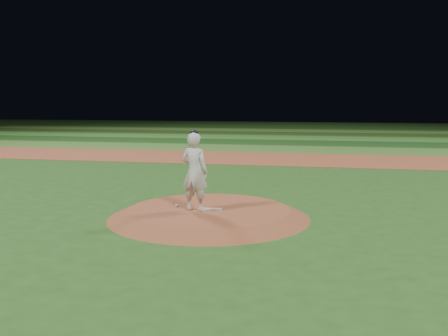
% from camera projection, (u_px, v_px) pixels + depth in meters
% --- Properties ---
extents(ground, '(120.00, 120.00, 0.00)m').
position_uv_depth(ground, '(209.00, 217.00, 13.66)').
color(ground, '#24511A').
rests_on(ground, ground).
extents(infield_dirt_band, '(70.00, 6.00, 0.02)m').
position_uv_depth(infield_dirt_band, '(269.00, 159.00, 27.24)').
color(infield_dirt_band, brown).
rests_on(infield_dirt_band, ground).
extents(outfield_stripe_0, '(70.00, 5.00, 0.02)m').
position_uv_depth(outfield_stripe_0, '(279.00, 149.00, 32.57)').
color(outfield_stripe_0, '#3D7028').
rests_on(outfield_stripe_0, ground).
extents(outfield_stripe_1, '(70.00, 5.00, 0.02)m').
position_uv_depth(outfield_stripe_1, '(285.00, 143.00, 37.42)').
color(outfield_stripe_1, '#184415').
rests_on(outfield_stripe_1, ground).
extents(outfield_stripe_2, '(70.00, 5.00, 0.02)m').
position_uv_depth(outfield_stripe_2, '(290.00, 138.00, 42.27)').
color(outfield_stripe_2, '#37782B').
rests_on(outfield_stripe_2, ground).
extents(outfield_stripe_3, '(70.00, 5.00, 0.02)m').
position_uv_depth(outfield_stripe_3, '(294.00, 134.00, 47.11)').
color(outfield_stripe_3, '#224516').
rests_on(outfield_stripe_3, ground).
extents(outfield_stripe_4, '(70.00, 5.00, 0.02)m').
position_uv_depth(outfield_stripe_4, '(298.00, 131.00, 51.96)').
color(outfield_stripe_4, '#467B2C').
rests_on(outfield_stripe_4, ground).
extents(outfield_stripe_5, '(70.00, 5.00, 0.02)m').
position_uv_depth(outfield_stripe_5, '(300.00, 128.00, 56.81)').
color(outfield_stripe_5, '#204A17').
rests_on(outfield_stripe_5, ground).
extents(pitchers_mound, '(5.50, 5.50, 0.25)m').
position_uv_depth(pitchers_mound, '(209.00, 213.00, 13.65)').
color(pitchers_mound, brown).
rests_on(pitchers_mound, ground).
extents(pitching_rubber, '(0.65, 0.19, 0.03)m').
position_uv_depth(pitching_rubber, '(210.00, 209.00, 13.52)').
color(pitching_rubber, silver).
rests_on(pitching_rubber, pitchers_mound).
extents(rosin_bag, '(0.11, 0.11, 0.06)m').
position_uv_depth(rosin_bag, '(177.00, 206.00, 13.87)').
color(rosin_bag, silver).
rests_on(rosin_bag, pitchers_mound).
extents(pitcher_on_mound, '(0.87, 0.68, 2.16)m').
position_uv_depth(pitcher_on_mound, '(195.00, 172.00, 13.21)').
color(pitcher_on_mound, silver).
rests_on(pitcher_on_mound, pitchers_mound).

